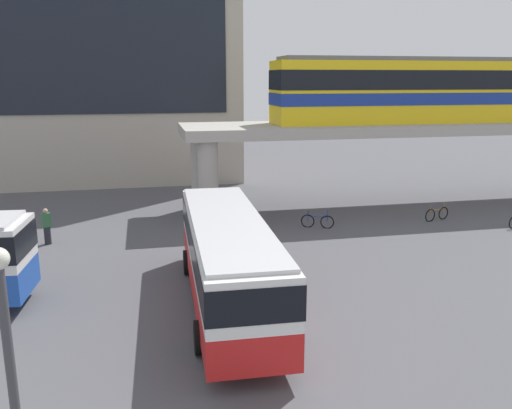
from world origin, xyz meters
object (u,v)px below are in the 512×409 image
(station_building, at_px, (67,51))
(train, at_px, (429,89))
(bicycle_blue, at_px, (317,221))
(pedestrian_walking_across, at_px, (47,227))
(bus_main, at_px, (228,253))
(bicycle_brown, at_px, (437,214))

(station_building, relative_size, train, 1.35)
(bicycle_blue, height_order, pedestrian_walking_across, pedestrian_walking_across)
(train, relative_size, bicycle_blue, 11.66)
(station_building, distance_m, pedestrian_walking_across, 22.29)
(station_building, xyz_separation_m, bus_main, (8.32, -29.31, -8.02))
(bus_main, distance_m, bicycle_brown, 16.33)
(station_building, xyz_separation_m, pedestrian_walking_across, (0.89, -20.30, -9.17))
(bus_main, distance_m, bicycle_blue, 11.15)
(station_building, bearing_deg, pedestrian_walking_across, -87.49)
(bus_main, xyz_separation_m, pedestrian_walking_across, (-7.43, 9.01, -1.15))
(train, height_order, pedestrian_walking_across, train)
(bicycle_brown, xyz_separation_m, pedestrian_walking_across, (-20.85, -0.14, 0.48))
(train, xyz_separation_m, bicycle_brown, (-1.02, -3.62, -6.84))
(train, relative_size, bus_main, 1.74)
(train, bearing_deg, pedestrian_walking_across, -170.24)
(station_building, xyz_separation_m, train, (22.76, -16.53, -2.80))
(train, xyz_separation_m, pedestrian_walking_across, (-21.87, -3.76, -6.36))
(train, height_order, bus_main, train)
(train, distance_m, bicycle_blue, 11.27)
(station_building, height_order, bus_main, station_building)
(station_building, distance_m, bus_main, 31.50)
(train, height_order, bicycle_brown, train)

